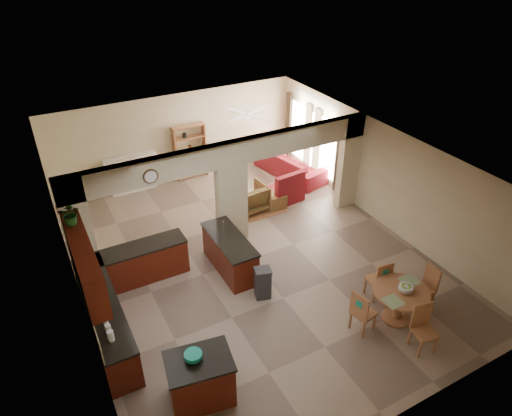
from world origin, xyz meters
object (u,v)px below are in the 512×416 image
kitchen_island (200,379)px  dining_table (399,301)px  sofa (291,164)px  armchair (251,197)px

kitchen_island → dining_table: size_ratio=1.07×
sofa → armchair: (-2.17, -1.31, 0.01)m
dining_table → sofa: size_ratio=0.44×
kitchen_island → sofa: bearing=57.1°
kitchen_island → armchair: kitchen_island is taller
sofa → dining_table: bearing=155.6°
armchair → dining_table: bearing=92.6°
kitchen_island → armchair: bearing=63.7°
sofa → kitchen_island: bearing=126.2°
sofa → armchair: size_ratio=3.04×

